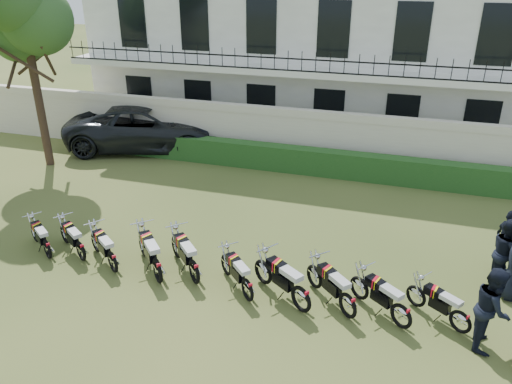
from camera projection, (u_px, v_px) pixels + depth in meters
The scene contains 19 objects.
ground at pixel (208, 263), 13.64m from camera, with size 100.00×100.00×0.00m, color #36481C.
perimeter_wall at pixel (282, 135), 20.09m from camera, with size 30.00×0.35×2.30m.
hedge at pixel (301, 160), 19.41m from camera, with size 18.00×0.60×1.00m, color #194619.
building at pixel (314, 49), 24.20m from camera, with size 20.40×9.60×7.40m.
tree_west_near at pixel (23, 12), 17.95m from camera, with size 3.40×3.20×7.90m.
motorcycle_0 at pixel (47, 245), 13.68m from camera, with size 1.47×1.05×0.94m.
motorcycle_1 at pixel (80, 247), 13.58m from camera, with size 1.54×1.06×0.98m.
motorcycle_2 at pixel (112, 257), 13.06m from camera, with size 1.55×1.18×1.01m.
motorcycle_3 at pixel (157, 265), 12.60m from camera, with size 1.52×1.59×1.14m.
motorcycle_4 at pixel (194, 266), 12.59m from camera, with size 1.49×1.51×1.10m.
motorcycle_5 at pixel (248, 285), 11.95m from camera, with size 1.34×1.36×0.99m.
motorcycle_6 at pixel (301, 293), 11.53m from camera, with size 1.76×1.28×1.14m.
motorcycle_7 at pixel (348, 300), 11.36m from camera, with size 1.47×1.42×1.06m.
motorcycle_8 at pixel (402, 311), 11.03m from camera, with size 1.54×1.23×1.03m.
motorcycle_9 at pixel (461, 317), 10.91m from camera, with size 1.44×1.07×0.93m.
suv at pixel (148, 127), 21.80m from camera, with size 3.17×6.88×1.91m, color black.
officer_1 at pixel (492, 308), 10.35m from camera, with size 0.93×0.72×1.91m, color black.
officer_4 at pixel (507, 253), 12.36m from camera, with size 0.90×0.70×1.86m, color black.
officer_5 at pixel (507, 242), 12.93m from camera, with size 1.05×0.44×1.80m, color black.
Camera 1 is at (4.72, -10.66, 7.46)m, focal length 35.00 mm.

